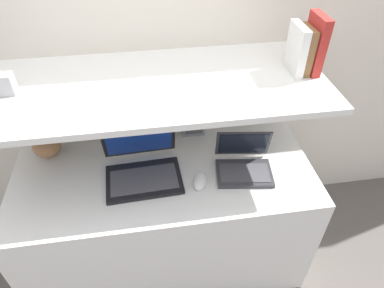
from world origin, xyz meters
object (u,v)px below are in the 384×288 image
at_px(table_lamp, 39,126).
at_px(shelf_gadget, 5,84).
at_px(laptop_large, 142,166).
at_px(router_box, 193,123).
at_px(book_brown, 305,50).
at_px(book_white, 297,50).
at_px(book_red, 315,44).
at_px(laptop_small, 244,163).
at_px(computer_mouse, 200,181).

xyz_separation_m(table_lamp, shelf_gadget, (-0.02, -0.12, 0.30)).
relative_size(laptop_large, router_box, 2.73).
relative_size(book_brown, shelf_gadget, 2.30).
xyz_separation_m(table_lamp, book_white, (1.14, -0.12, 0.36)).
bearing_deg(book_red, router_box, 159.58).
bearing_deg(router_box, book_white, -23.87).
xyz_separation_m(laptop_small, router_box, (-0.19, 0.31, 0.02)).
bearing_deg(table_lamp, book_brown, -5.89).
xyz_separation_m(computer_mouse, book_white, (0.43, 0.19, 0.52)).
xyz_separation_m(laptop_large, router_box, (0.28, 0.27, 0.01)).
distance_m(laptop_small, shelf_gadget, 1.06).
xyz_separation_m(table_lamp, laptop_small, (0.93, -0.25, -0.14)).
relative_size(computer_mouse, book_red, 0.53).
xyz_separation_m(laptop_large, book_brown, (0.72, 0.09, 0.48)).
height_order(router_box, shelf_gadget, shelf_gadget).
relative_size(book_red, book_white, 1.18).
bearing_deg(router_box, book_red, -20.42).
bearing_deg(laptop_small, book_brown, 28.15).
bearing_deg(laptop_small, book_white, 32.29).
bearing_deg(shelf_gadget, book_brown, -0.00).
height_order(laptop_large, book_white, book_white).
bearing_deg(laptop_small, book_red, 24.88).
xyz_separation_m(laptop_small, book_red, (0.29, 0.13, 0.51)).
distance_m(router_box, book_white, 0.64).
relative_size(book_red, book_brown, 1.24).
distance_m(laptop_large, book_brown, 0.87).
bearing_deg(laptop_small, table_lamp, 164.71).
bearing_deg(computer_mouse, laptop_small, 14.81).
relative_size(computer_mouse, book_white, 0.62).
bearing_deg(book_brown, book_white, 180.00).
distance_m(table_lamp, computer_mouse, 0.79).
xyz_separation_m(router_box, book_red, (0.48, -0.18, 0.49)).
distance_m(laptop_large, book_white, 0.84).
distance_m(book_white, shelf_gadget, 1.17).
height_order(router_box, book_red, book_red).
distance_m(table_lamp, laptop_large, 0.52).
height_order(book_red, book_white, book_red).
bearing_deg(shelf_gadget, table_lamp, 78.77).
distance_m(table_lamp, book_white, 1.20).
bearing_deg(book_red, table_lamp, 174.29).
xyz_separation_m(laptop_small, computer_mouse, (-0.22, -0.06, -0.02)).
distance_m(table_lamp, laptop_small, 0.97).
bearing_deg(laptop_large, book_white, 7.31).
relative_size(laptop_small, router_box, 2.20).
distance_m(computer_mouse, book_red, 0.76).
xyz_separation_m(book_red, shelf_gadget, (-1.24, 0.00, -0.08)).
relative_size(table_lamp, computer_mouse, 2.32).
bearing_deg(router_box, laptop_small, -58.15).
distance_m(laptop_large, laptop_small, 0.47).
bearing_deg(computer_mouse, shelf_gadget, 165.48).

